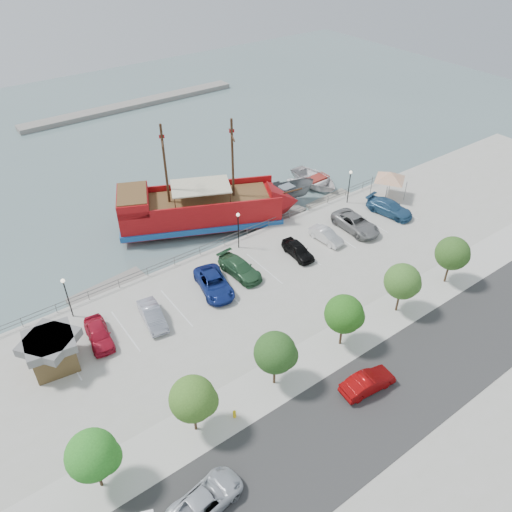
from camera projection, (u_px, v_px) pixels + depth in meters
ground at (276, 286)px, 49.55m from camera, size 160.00×160.00×0.00m
land_slab at (456, 435)px, 35.67m from camera, size 100.00×58.00×1.20m
street at (403, 384)px, 38.55m from camera, size 100.00×8.00×0.04m
sidewalk at (348, 338)px, 42.45m from camera, size 100.00×4.00×0.05m
seawall_railing at (232, 238)px, 53.71m from camera, size 50.00×0.06×1.00m
far_shore at (132, 105)px, 89.76m from camera, size 40.00×3.00×0.80m
pirate_ship at (214, 209)px, 57.25m from camera, size 21.19×13.77×13.30m
patrol_boat at (286, 193)px, 62.01m from camera, size 7.28×5.16×2.64m
speedboat at (314, 181)px, 65.64m from camera, size 5.61×7.68×1.55m
dock_west at (108, 289)px, 48.89m from camera, size 7.88×2.94×0.44m
dock_mid at (282, 219)px, 59.19m from camera, size 7.57×3.87×0.42m
dock_east at (329, 200)px, 62.83m from camera, size 6.62×2.35×0.37m
shed at (52, 351)px, 39.19m from camera, size 4.12×4.12×3.00m
canopy_tent at (391, 172)px, 59.86m from camera, size 5.51×5.51×3.92m
street_van at (206, 499)px, 30.61m from camera, size 5.33×3.05×1.40m
street_sedan at (368, 382)px, 37.77m from camera, size 4.62×2.03×1.48m
fire_hydrant at (234, 414)px, 35.91m from camera, size 0.26×0.26×0.74m
lamp_post_left at (66, 291)px, 42.92m from camera, size 0.36×0.36×4.28m
lamp_post_mid at (238, 224)px, 51.42m from camera, size 0.36×0.36×4.28m
lamp_post_right at (350, 181)px, 58.99m from camera, size 0.36×0.36×4.28m
tree_a at (95, 456)px, 30.12m from camera, size 3.30×3.20×5.00m
tree_b at (195, 399)px, 33.42m from camera, size 3.30×3.20×5.00m
tree_c at (277, 353)px, 36.73m from camera, size 3.30×3.20×5.00m
tree_d at (346, 315)px, 40.04m from camera, size 3.30×3.20×5.00m
tree_e at (404, 282)px, 43.35m from camera, size 3.30×3.20×5.00m
tree_f at (454, 254)px, 46.66m from camera, size 3.30×3.20×5.00m
parked_car_a at (99, 334)px, 41.81m from camera, size 2.42×4.74×1.54m
parked_car_b at (152, 315)px, 43.68m from camera, size 2.17×4.63×1.47m
parked_car_c at (214, 284)px, 47.12m from camera, size 3.71×6.04×1.56m
parked_car_d at (240, 268)px, 49.06m from camera, size 2.59×5.43×1.53m
parked_car_e at (298, 250)px, 51.59m from camera, size 2.03×4.37×1.45m
parked_car_f at (326, 236)px, 53.79m from camera, size 1.78×4.22×1.35m
parked_car_g at (356, 223)px, 55.49m from camera, size 2.90×6.01×1.65m
parked_car_h at (390, 208)px, 58.19m from camera, size 3.29×5.94×1.63m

